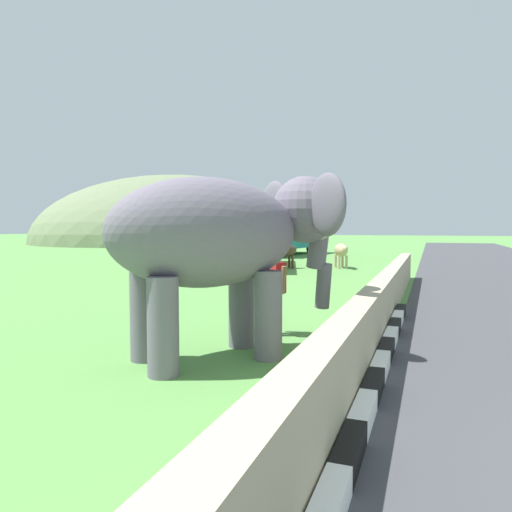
% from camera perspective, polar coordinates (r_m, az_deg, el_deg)
% --- Properties ---
extents(striped_curb, '(16.20, 0.20, 0.24)m').
position_cam_1_polar(striped_curb, '(4.10, 10.05, -24.98)').
color(striped_curb, white).
rests_on(striped_curb, ground_plane).
extents(barrier_parapet, '(28.00, 0.36, 1.00)m').
position_cam_1_polar(barrier_parapet, '(6.18, 11.28, -11.28)').
color(barrier_parapet, tan).
rests_on(barrier_parapet, ground_plane).
extents(elephant, '(3.90, 3.74, 2.95)m').
position_cam_1_polar(elephant, '(7.47, -3.50, 2.46)').
color(elephant, slate).
rests_on(elephant, ground_plane).
extents(person_handler, '(0.46, 0.58, 1.66)m').
position_cam_1_polar(person_handler, '(9.05, 2.31, -3.73)').
color(person_handler, navy).
rests_on(person_handler, ground_plane).
extents(bus_orange, '(8.65, 4.71, 3.50)m').
position_cam_1_polar(bus_orange, '(24.26, -2.19, 3.59)').
color(bus_orange, orange).
rests_on(bus_orange, ground_plane).
extents(bus_teal, '(8.45, 3.39, 3.50)m').
position_cam_1_polar(bus_teal, '(34.46, 3.28, 3.59)').
color(bus_teal, teal).
rests_on(bus_teal, ground_plane).
extents(cow_near, '(1.90, 1.12, 1.23)m').
position_cam_1_polar(cow_near, '(23.91, 10.24, 0.64)').
color(cow_near, tan).
rests_on(cow_near, ground_plane).
extents(cow_mid, '(1.60, 1.67, 1.23)m').
position_cam_1_polar(cow_mid, '(23.26, 3.15, 0.61)').
color(cow_mid, '#473323').
rests_on(cow_mid, ground_plane).
extents(cow_far, '(0.72, 1.91, 1.23)m').
position_cam_1_polar(cow_far, '(24.71, 0.80, 0.79)').
color(cow_far, '#473323').
rests_on(cow_far, ground_plane).
extents(hill_east, '(43.94, 35.16, 18.08)m').
position_cam_1_polar(hill_east, '(67.45, -8.77, 1.79)').
color(hill_east, '#6B7A56').
rests_on(hill_east, ground_plane).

